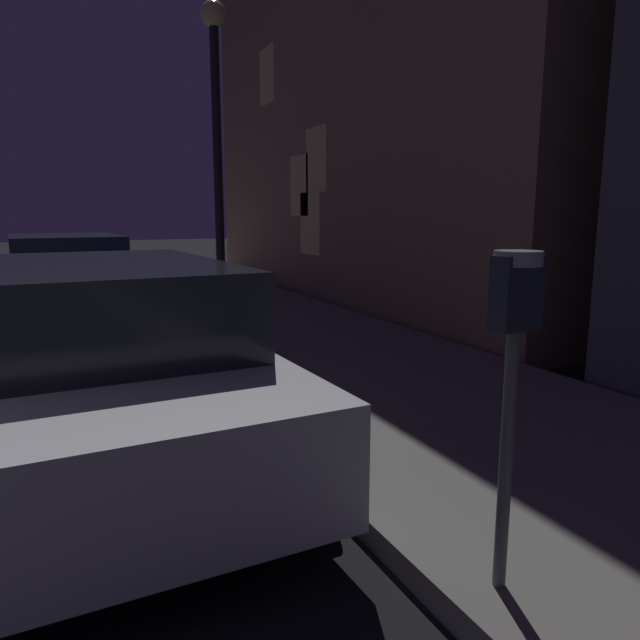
# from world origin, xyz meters

# --- Properties ---
(parking_meter) EXTENTS (0.19, 0.19, 1.46)m
(parking_meter) POSITION_xyz_m (4.25, -0.23, 1.25)
(parking_meter) COLOR #59595B
(parking_meter) RESTS_ON sidewalk
(car_white) EXTENTS (2.23, 4.62, 1.43)m
(car_white) POSITION_xyz_m (2.85, 2.43, 0.72)
(car_white) COLOR silver
(car_white) RESTS_ON ground
(car_blue) EXTENTS (2.19, 4.64, 1.43)m
(car_blue) POSITION_xyz_m (2.85, 8.04, 0.71)
(car_blue) COLOR navy
(car_blue) RESTS_ON ground
(street_lamp) EXTENTS (0.44, 0.44, 5.20)m
(street_lamp) POSITION_xyz_m (5.47, 8.52, 3.61)
(street_lamp) COLOR black
(street_lamp) RESTS_ON sidewalk
(building_mid) EXTENTS (8.09, 11.65, 9.74)m
(building_mid) POSITION_xyz_m (11.34, 8.58, 4.87)
(building_mid) COLOR #8C7259
(building_mid) RESTS_ON ground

